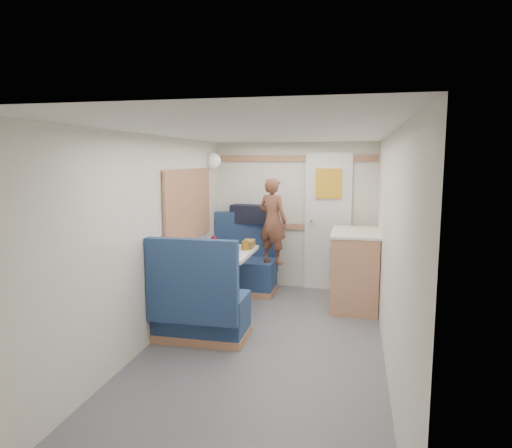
% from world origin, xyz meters
% --- Properties ---
extents(floor, '(4.50, 4.50, 0.00)m').
position_xyz_m(floor, '(0.00, 0.00, 0.00)').
color(floor, '#515156').
rests_on(floor, ground).
extents(ceiling, '(4.50, 4.50, 0.00)m').
position_xyz_m(ceiling, '(0.00, 0.00, 2.00)').
color(ceiling, silver).
rests_on(ceiling, wall_back).
extents(wall_back, '(2.20, 0.02, 2.00)m').
position_xyz_m(wall_back, '(0.00, 2.25, 1.00)').
color(wall_back, silver).
rests_on(wall_back, floor).
extents(wall_left, '(0.02, 4.50, 2.00)m').
position_xyz_m(wall_left, '(-1.10, 0.00, 1.00)').
color(wall_left, silver).
rests_on(wall_left, floor).
extents(wall_right, '(0.02, 4.50, 2.00)m').
position_xyz_m(wall_right, '(1.10, 0.00, 1.00)').
color(wall_right, silver).
rests_on(wall_right, floor).
extents(oak_trim_low, '(2.15, 0.02, 0.08)m').
position_xyz_m(oak_trim_low, '(0.00, 2.23, 0.85)').
color(oak_trim_low, '#956043').
rests_on(oak_trim_low, wall_back).
extents(oak_trim_high, '(2.15, 0.02, 0.08)m').
position_xyz_m(oak_trim_high, '(0.00, 2.23, 1.78)').
color(oak_trim_high, '#956043').
rests_on(oak_trim_high, wall_back).
extents(side_window, '(0.04, 1.30, 0.72)m').
position_xyz_m(side_window, '(-1.08, 1.00, 1.25)').
color(side_window, '#96A58C').
rests_on(side_window, wall_left).
extents(rear_door, '(0.62, 0.12, 1.86)m').
position_xyz_m(rear_door, '(0.45, 2.22, 0.97)').
color(rear_door, white).
rests_on(rear_door, wall_back).
extents(dinette_table, '(0.62, 0.92, 0.72)m').
position_xyz_m(dinette_table, '(-0.65, 1.00, 0.57)').
color(dinette_table, white).
rests_on(dinette_table, floor).
extents(bench_far, '(0.90, 0.59, 1.05)m').
position_xyz_m(bench_far, '(-0.65, 1.86, 0.30)').
color(bench_far, navy).
rests_on(bench_far, floor).
extents(bench_near, '(0.90, 0.59, 1.05)m').
position_xyz_m(bench_near, '(-0.65, 0.14, 0.30)').
color(bench_near, navy).
rests_on(bench_near, floor).
extents(ledge, '(0.90, 0.14, 0.04)m').
position_xyz_m(ledge, '(-0.65, 2.12, 0.88)').
color(ledge, '#956043').
rests_on(ledge, bench_far).
extents(dome_light, '(0.20, 0.20, 0.20)m').
position_xyz_m(dome_light, '(-1.04, 1.85, 1.75)').
color(dome_light, white).
rests_on(dome_light, wall_left).
extents(galley_counter, '(0.57, 0.92, 0.92)m').
position_xyz_m(galley_counter, '(0.82, 1.55, 0.47)').
color(galley_counter, '#956043').
rests_on(galley_counter, floor).
extents(person, '(0.47, 0.41, 1.10)m').
position_xyz_m(person, '(-0.21, 1.68, 1.00)').
color(person, brown).
rests_on(person, bench_far).
extents(duffel_bag, '(0.55, 0.33, 0.25)m').
position_xyz_m(duffel_bag, '(-0.60, 2.12, 1.02)').
color(duffel_bag, black).
rests_on(duffel_bag, ledge).
extents(tray, '(0.26, 0.33, 0.02)m').
position_xyz_m(tray, '(-0.50, 0.83, 0.73)').
color(tray, white).
rests_on(tray, dinette_table).
extents(orange_fruit, '(0.07, 0.07, 0.07)m').
position_xyz_m(orange_fruit, '(-0.58, 0.71, 0.77)').
color(orange_fruit, orange).
rests_on(orange_fruit, tray).
extents(cheese_block, '(0.11, 0.08, 0.03)m').
position_xyz_m(cheese_block, '(-0.64, 0.74, 0.76)').
color(cheese_block, '#F6E28E').
rests_on(cheese_block, tray).
extents(wine_glass, '(0.08, 0.08, 0.17)m').
position_xyz_m(wine_glass, '(-0.79, 1.06, 0.84)').
color(wine_glass, white).
rests_on(wine_glass, dinette_table).
extents(tumbler_left, '(0.07, 0.07, 0.11)m').
position_xyz_m(tumbler_left, '(-0.75, 0.77, 0.77)').
color(tumbler_left, white).
rests_on(tumbler_left, dinette_table).
extents(beer_glass, '(0.07, 0.07, 0.11)m').
position_xyz_m(beer_glass, '(-0.43, 1.11, 0.78)').
color(beer_glass, '#945F15').
rests_on(beer_glass, dinette_table).
extents(pepper_grinder, '(0.04, 0.04, 0.11)m').
position_xyz_m(pepper_grinder, '(-0.59, 1.18, 0.77)').
color(pepper_grinder, black).
rests_on(pepper_grinder, dinette_table).
extents(salt_grinder, '(0.04, 0.04, 0.09)m').
position_xyz_m(salt_grinder, '(-0.62, 0.89, 0.77)').
color(salt_grinder, white).
rests_on(salt_grinder, dinette_table).
extents(bread_loaf, '(0.12, 0.23, 0.09)m').
position_xyz_m(bread_loaf, '(-0.43, 1.25, 0.77)').
color(bread_loaf, olive).
rests_on(bread_loaf, dinette_table).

